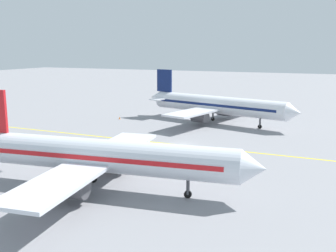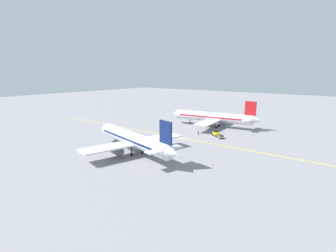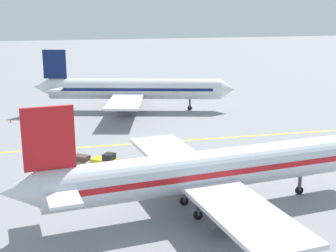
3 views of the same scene
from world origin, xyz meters
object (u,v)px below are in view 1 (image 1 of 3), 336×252
object	(u,v)px
airplane_at_gate	(216,105)
airplane_adjacent_stand	(99,156)
baggage_cart_trailing	(96,144)
traffic_cone_mid_apron	(120,118)
baggage_tug_white	(103,147)
ground_crew_worker	(144,148)
traffic_cone_near_nose	(105,149)

from	to	relation	value
airplane_at_gate	airplane_adjacent_stand	xyz separation A→B (m)	(42.93, -0.19, 0.00)
baggage_cart_trailing	traffic_cone_mid_apron	world-z (taller)	baggage_cart_trailing
airplane_at_gate	baggage_tug_white	size ratio (longest dim) A/B	10.67
ground_crew_worker	baggage_tug_white	bearing A→B (deg)	-70.50
ground_crew_worker	traffic_cone_mid_apron	size ratio (longest dim) A/B	3.05
airplane_at_gate	baggage_tug_white	xyz separation A→B (m)	(30.15, -7.98, -2.81)
baggage_tug_white	baggage_cart_trailing	world-z (taller)	baggage_tug_white
airplane_adjacent_stand	baggage_cart_trailing	size ratio (longest dim) A/B	12.20
baggage_tug_white	airplane_adjacent_stand	bearing A→B (deg)	31.34
airplane_adjacent_stand	traffic_cone_mid_apron	xyz separation A→B (m)	(-38.48, -20.24, -3.43)
airplane_adjacent_stand	baggage_tug_white	xyz separation A→B (m)	(-12.79, -7.79, -2.81)
baggage_cart_trailing	traffic_cone_near_nose	world-z (taller)	baggage_cart_trailing
airplane_at_gate	traffic_cone_mid_apron	distance (m)	21.19
airplane_adjacent_stand	ground_crew_worker	distance (m)	15.20
baggage_tug_white	ground_crew_worker	world-z (taller)	baggage_tug_white
baggage_tug_white	traffic_cone_near_nose	xyz separation A→B (m)	(-1.54, -0.72, -0.63)
traffic_cone_near_nose	traffic_cone_mid_apron	distance (m)	26.85
traffic_cone_near_nose	baggage_cart_trailing	bearing A→B (deg)	-104.24
airplane_adjacent_stand	baggage_tug_white	distance (m)	15.23
airplane_at_gate	airplane_adjacent_stand	world-z (taller)	same
airplane_at_gate	baggage_tug_white	world-z (taller)	airplane_at_gate
airplane_adjacent_stand	ground_crew_worker	world-z (taller)	airplane_adjacent_stand
baggage_cart_trailing	ground_crew_worker	world-z (taller)	ground_crew_worker
ground_crew_worker	traffic_cone_mid_apron	xyz separation A→B (m)	(-23.69, -18.10, -0.63)
airplane_at_gate	baggage_cart_trailing	distance (m)	30.20
ground_crew_worker	airplane_at_gate	bearing A→B (deg)	175.28
baggage_cart_trailing	airplane_adjacent_stand	bearing A→B (deg)	35.07
traffic_cone_near_nose	airplane_at_gate	bearing A→B (deg)	163.09
airplane_at_gate	baggage_cart_trailing	xyz separation A→B (m)	(28.13, -10.59, -2.95)
airplane_at_gate	baggage_cart_trailing	world-z (taller)	airplane_at_gate
airplane_at_gate	baggage_cart_trailing	size ratio (longest dim) A/B	12.05
traffic_cone_near_nose	traffic_cone_mid_apron	xyz separation A→B (m)	(-24.16, -11.73, 0.00)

